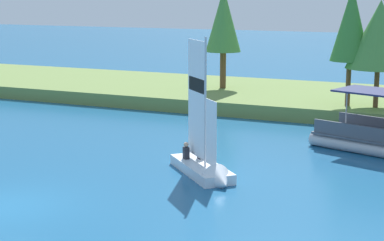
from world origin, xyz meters
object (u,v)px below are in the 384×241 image
object	(u,v)px
shoreline_tree_centre	(379,35)
sailboat	(207,166)
pontoon_boat	(381,137)
shoreline_tree_left	(223,20)
shoreline_tree_midleft	(351,24)

from	to	relation	value
shoreline_tree_centre	sailboat	world-z (taller)	shoreline_tree_centre
shoreline_tree_centre	pontoon_boat	xyz separation A→B (m)	(1.20, -6.75, -4.09)
pontoon_boat	shoreline_tree_left	bearing A→B (deg)	156.81
shoreline_tree_left	shoreline_tree_centre	world-z (taller)	shoreline_tree_left
shoreline_tree_midleft	sailboat	size ratio (longest dim) A/B	1.15
shoreline_tree_midleft	shoreline_tree_centre	xyz separation A→B (m)	(1.51, 0.07, -0.55)
shoreline_tree_left	shoreline_tree_midleft	distance (m)	9.38
shoreline_tree_midleft	pontoon_boat	xyz separation A→B (m)	(2.71, -6.68, -4.64)
shoreline_tree_centre	shoreline_tree_midleft	bearing A→B (deg)	-177.34
shoreline_tree_left	sailboat	bearing A→B (deg)	-70.85
shoreline_tree_left	pontoon_boat	world-z (taller)	shoreline_tree_left
sailboat	pontoon_boat	distance (m)	8.84
shoreline_tree_centre	pontoon_boat	bearing A→B (deg)	-79.89
shoreline_tree_midleft	shoreline_tree_centre	world-z (taller)	shoreline_tree_midleft
shoreline_tree_left	shoreline_tree_centre	xyz separation A→B (m)	(10.23, -3.38, -0.45)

